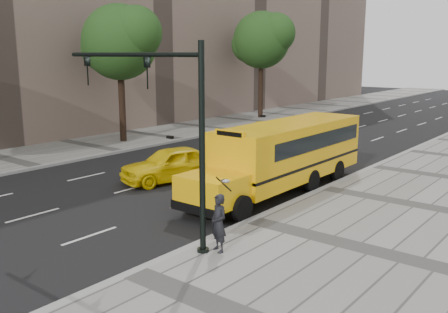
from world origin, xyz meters
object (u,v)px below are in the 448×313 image
Objects in this scene: tree_c at (262,40)px; pedestrian at (219,223)px; taxi_far at (262,135)px; taxi_near at (171,164)px; tree_b at (120,42)px; school_bus at (287,151)px; traffic_signal at (167,119)px.

tree_c is 5.51× the size of pedestrian.
tree_c is 15.63m from taxi_far.
pedestrian reaches higher than taxi_near.
tree_b is 11.21m from taxi_far.
tree_c is 2.02× the size of taxi_near.
school_bus is 2.38× the size of taxi_near.
traffic_signal is at bearing -150.16° from pedestrian.
taxi_far is (-1.68, 10.26, -0.04)m from taxi_near.
taxi_far is at bearing 139.76° from pedestrian.
pedestrian is 0.28× the size of traffic_signal.
taxi_near is 9.43m from pedestrian.
school_bus is at bearing -12.09° from tree_b.
traffic_signal is at bearing -36.03° from tree_b.
tree_c is at bearing 119.22° from traffic_signal.
taxi_near is at bearing 162.97° from pedestrian.
traffic_signal is at bearing -60.78° from tree_c.
traffic_signal is (0.69, -8.15, 2.33)m from school_bus.
taxi_near is at bearing 134.37° from traffic_signal.
tree_b is 21.36m from pedestrian.
taxi_far is 2.68× the size of pedestrian.
taxi_far is 18.15m from traffic_signal.
school_bus is (14.90, -19.73, -5.52)m from tree_c.
pedestrian is at bearing -36.58° from taxi_far.
school_bus is at bearing 94.85° from traffic_signal.
tree_c is 2.06× the size of taxi_far.
tree_b is 1.45× the size of traffic_signal.
taxi_far is (8.11, 4.86, -6.02)m from tree_b.
tree_b is at bearing 143.97° from traffic_signal.
tree_b reaches higher than taxi_near.
tree_b is 1.94× the size of taxi_far.
tree_c is at bearing 141.75° from pedestrian.
school_bus reaches higher than taxi_near.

